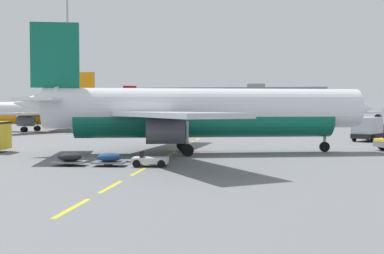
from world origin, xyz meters
TOP-DOWN VIEW (x-y plane):
  - ground at (40.00, 40.00)m, footprint 400.00×400.00m
  - apron_paint_markings at (18.00, 37.29)m, footprint 8.00×97.66m
  - airliner_foreground at (20.56, 20.44)m, footprint 34.50×33.67m
  - airliner_far_center at (-16.31, 57.92)m, footprint 30.74×30.54m
  - airliner_far_right at (-18.63, 98.04)m, footprint 28.25×26.52m
  - ground_power_truck at (40.84, 39.95)m, footprint 5.91×7.14m
  - baggage_train at (15.12, 9.49)m, footprint 8.67×1.99m
  - apron_light_mast_near at (-7.59, 57.32)m, footprint 1.80×1.80m
  - terminal_satellite at (17.05, 139.15)m, footprint 63.12×24.11m

SIDE VIEW (x-z plane):
  - ground at x=40.00m, z-range 0.00..0.00m
  - apron_paint_markings at x=18.00m, z-range 0.00..0.01m
  - baggage_train at x=15.12m, z-range -0.05..1.09m
  - ground_power_truck at x=40.84m, z-range 0.08..3.22m
  - airliner_far_right at x=-18.63m, z-range -1.87..8.73m
  - airliner_far_center at x=-16.31m, z-range -1.90..8.88m
  - airliner_foreground at x=20.56m, z-range -2.15..10.05m
  - terminal_satellite at x=17.05m, z-range -0.78..11.88m
  - apron_light_mast_near at x=-7.59m, z-range 3.24..33.06m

